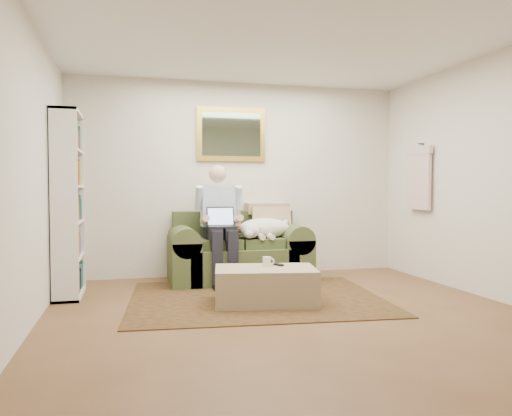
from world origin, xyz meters
name	(u,v)px	position (x,y,z in m)	size (l,w,h in m)	color
room_shell	(288,175)	(0.00, 0.35, 1.30)	(4.51, 5.00, 2.61)	brown
rug	(256,298)	(-0.15, 0.96, 0.01)	(2.63, 2.11, 0.01)	black
sofa	(239,257)	(-0.11, 2.03, 0.30)	(1.74, 0.89, 1.05)	#4E592F
seated_man	(220,224)	(-0.37, 1.87, 0.73)	(0.57, 0.82, 1.47)	#8CAFD8
laptop	(221,222)	(-0.37, 1.80, 0.77)	(0.34, 0.27, 0.25)	black
sleeping_dog	(264,228)	(0.20, 1.94, 0.67)	(0.72, 0.45, 0.27)	white
ottoman	(265,286)	(-0.12, 0.70, 0.18)	(1.01, 0.64, 0.37)	tan
coffee_mug	(267,262)	(-0.08, 0.79, 0.42)	(0.08, 0.08, 0.10)	white
tv_remote	(278,264)	(0.04, 0.82, 0.38)	(0.05, 0.15, 0.02)	black
bookshelf	(68,204)	(-2.10, 1.60, 1.00)	(0.28, 0.80, 2.00)	white
wall_mirror	(231,134)	(-0.11, 2.47, 1.90)	(0.94, 0.04, 0.72)	gold
hanging_shirt	(419,175)	(2.19, 1.60, 1.35)	(0.06, 0.52, 0.90)	beige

